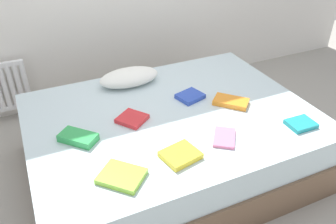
# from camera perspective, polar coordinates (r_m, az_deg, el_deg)

# --- Properties ---
(ground_plane) EXTENTS (8.00, 8.00, 0.00)m
(ground_plane) POSITION_cam_1_polar(r_m,az_deg,el_deg) (2.71, 0.45, -9.07)
(ground_plane) COLOR #9E998E
(bed) EXTENTS (2.00, 1.50, 0.50)m
(bed) POSITION_cam_1_polar(r_m,az_deg,el_deg) (2.55, 0.47, -4.95)
(bed) COLOR brown
(bed) RESTS_ON ground
(radiator) EXTENTS (0.40, 0.04, 0.46)m
(radiator) POSITION_cam_1_polar(r_m,az_deg,el_deg) (3.36, -25.60, 3.73)
(radiator) COLOR white
(radiator) RESTS_ON ground
(pillow) EXTENTS (0.48, 0.26, 0.13)m
(pillow) POSITION_cam_1_polar(r_m,az_deg,el_deg) (2.76, -6.49, 5.81)
(pillow) COLOR white
(pillow) RESTS_ON bed
(textbook_teal) EXTENTS (0.18, 0.15, 0.03)m
(textbook_teal) POSITION_cam_1_polar(r_m,az_deg,el_deg) (2.43, 21.32, -1.86)
(textbook_teal) COLOR teal
(textbook_teal) RESTS_ON bed
(textbook_orange) EXTENTS (0.27, 0.27, 0.04)m
(textbook_orange) POSITION_cam_1_polar(r_m,az_deg,el_deg) (2.54, 10.48, 1.70)
(textbook_orange) COLOR orange
(textbook_orange) RESTS_ON bed
(textbook_green) EXTENTS (0.25, 0.25, 0.05)m
(textbook_green) POSITION_cam_1_polar(r_m,az_deg,el_deg) (2.20, -14.79, -4.15)
(textbook_green) COLOR green
(textbook_green) RESTS_ON bed
(textbook_yellow) EXTENTS (0.24, 0.22, 0.04)m
(textbook_yellow) POSITION_cam_1_polar(r_m,az_deg,el_deg) (2.01, 2.09, -7.18)
(textbook_yellow) COLOR yellow
(textbook_yellow) RESTS_ON bed
(textbook_pink) EXTENTS (0.22, 0.24, 0.02)m
(textbook_pink) POSITION_cam_1_polar(r_m,az_deg,el_deg) (2.18, 9.40, -4.23)
(textbook_pink) COLOR pink
(textbook_pink) RESTS_ON bed
(textbook_blue) EXTENTS (0.22, 0.20, 0.03)m
(textbook_blue) POSITION_cam_1_polar(r_m,az_deg,el_deg) (2.57, 3.72, 2.63)
(textbook_blue) COLOR #2847B7
(textbook_blue) RESTS_ON bed
(textbook_red) EXTENTS (0.24, 0.24, 0.03)m
(textbook_red) POSITION_cam_1_polar(r_m,az_deg,el_deg) (2.33, -6.02, -1.12)
(textbook_red) COLOR red
(textbook_red) RESTS_ON bed
(textbook_lime) EXTENTS (0.30, 0.30, 0.03)m
(textbook_lime) POSITION_cam_1_polar(r_m,az_deg,el_deg) (1.90, -7.73, -10.57)
(textbook_lime) COLOR #8CC638
(textbook_lime) RESTS_ON bed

